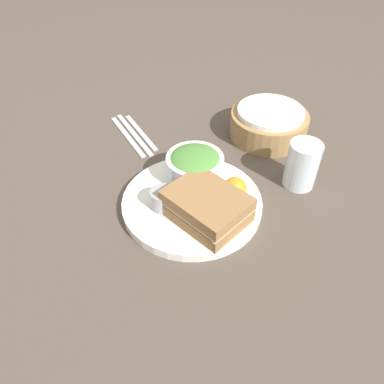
{
  "coord_description": "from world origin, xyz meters",
  "views": [
    {
      "loc": [
        0.42,
        -0.33,
        0.53
      ],
      "look_at": [
        0.0,
        0.0,
        0.04
      ],
      "focal_mm": 35.0,
      "sensor_mm": 36.0,
      "label": 1
    }
  ],
  "objects_px": {
    "drink_glass": "(302,165)",
    "spoon": "(141,132)",
    "sandwich": "(207,206)",
    "bread_basket": "(269,123)",
    "dressing_cup": "(163,199)",
    "plate": "(192,203)",
    "salad_bowl": "(195,165)",
    "knife": "(134,134)",
    "fork": "(127,136)"
  },
  "relations": [
    {
      "from": "drink_glass",
      "to": "spoon",
      "type": "height_order",
      "value": "drink_glass"
    },
    {
      "from": "sandwich",
      "to": "bread_basket",
      "type": "height_order",
      "value": "sandwich"
    },
    {
      "from": "bread_basket",
      "to": "sandwich",
      "type": "bearing_deg",
      "value": -66.81
    },
    {
      "from": "spoon",
      "to": "dressing_cup",
      "type": "bearing_deg",
      "value": 165.18
    },
    {
      "from": "bread_basket",
      "to": "plate",
      "type": "bearing_deg",
      "value": -75.19
    },
    {
      "from": "sandwich",
      "to": "salad_bowl",
      "type": "relative_size",
      "value": 1.31
    },
    {
      "from": "bread_basket",
      "to": "knife",
      "type": "bearing_deg",
      "value": -128.8
    },
    {
      "from": "fork",
      "to": "drink_glass",
      "type": "bearing_deg",
      "value": -144.11
    },
    {
      "from": "plate",
      "to": "spoon",
      "type": "bearing_deg",
      "value": 167.84
    },
    {
      "from": "fork",
      "to": "spoon",
      "type": "xyz_separation_m",
      "value": [
        0.01,
        0.04,
        0.0
      ]
    },
    {
      "from": "drink_glass",
      "to": "dressing_cup",
      "type": "bearing_deg",
      "value": -111.13
    },
    {
      "from": "plate",
      "to": "bread_basket",
      "type": "height_order",
      "value": "bread_basket"
    },
    {
      "from": "knife",
      "to": "salad_bowl",
      "type": "bearing_deg",
      "value": -171.01
    },
    {
      "from": "drink_glass",
      "to": "sandwich",
      "type": "bearing_deg",
      "value": -98.32
    },
    {
      "from": "salad_bowl",
      "to": "dressing_cup",
      "type": "distance_m",
      "value": 0.1
    },
    {
      "from": "knife",
      "to": "drink_glass",
      "type": "bearing_deg",
      "value": -146.13
    },
    {
      "from": "salad_bowl",
      "to": "dressing_cup",
      "type": "height_order",
      "value": "salad_bowl"
    },
    {
      "from": "salad_bowl",
      "to": "dressing_cup",
      "type": "relative_size",
      "value": 2.35
    },
    {
      "from": "sandwich",
      "to": "spoon",
      "type": "xyz_separation_m",
      "value": [
        -0.34,
        0.07,
        -0.04
      ]
    },
    {
      "from": "sandwich",
      "to": "knife",
      "type": "height_order",
      "value": "sandwich"
    },
    {
      "from": "knife",
      "to": "fork",
      "type": "bearing_deg",
      "value": 90.0
    },
    {
      "from": "fork",
      "to": "salad_bowl",
      "type": "bearing_deg",
      "value": -166.84
    },
    {
      "from": "dressing_cup",
      "to": "bread_basket",
      "type": "relative_size",
      "value": 0.27
    },
    {
      "from": "drink_glass",
      "to": "bread_basket",
      "type": "distance_m",
      "value": 0.19
    },
    {
      "from": "bread_basket",
      "to": "knife",
      "type": "distance_m",
      "value": 0.33
    },
    {
      "from": "plate",
      "to": "drink_glass",
      "type": "bearing_deg",
      "value": 68.62
    },
    {
      "from": "salad_bowl",
      "to": "knife",
      "type": "bearing_deg",
      "value": -179.65
    },
    {
      "from": "dressing_cup",
      "to": "spoon",
      "type": "relative_size",
      "value": 0.28
    },
    {
      "from": "plate",
      "to": "spoon",
      "type": "relative_size",
      "value": 1.57
    },
    {
      "from": "salad_bowl",
      "to": "drink_glass",
      "type": "bearing_deg",
      "value": 52.6
    },
    {
      "from": "fork",
      "to": "knife",
      "type": "xyz_separation_m",
      "value": [
        0.0,
        0.02,
        0.0
      ]
    },
    {
      "from": "bread_basket",
      "to": "spoon",
      "type": "relative_size",
      "value": 1.06
    },
    {
      "from": "sandwich",
      "to": "plate",
      "type": "bearing_deg",
      "value": 171.84
    },
    {
      "from": "sandwich",
      "to": "fork",
      "type": "distance_m",
      "value": 0.35
    },
    {
      "from": "plate",
      "to": "fork",
      "type": "bearing_deg",
      "value": 174.89
    },
    {
      "from": "knife",
      "to": "sandwich",
      "type": "bearing_deg",
      "value": -179.93
    },
    {
      "from": "salad_bowl",
      "to": "spoon",
      "type": "height_order",
      "value": "salad_bowl"
    },
    {
      "from": "dressing_cup",
      "to": "fork",
      "type": "xyz_separation_m",
      "value": [
        -0.27,
        0.08,
        -0.04
      ]
    },
    {
      "from": "fork",
      "to": "bread_basket",
      "type": "bearing_deg",
      "value": -118.67
    },
    {
      "from": "salad_bowl",
      "to": "knife",
      "type": "xyz_separation_m",
      "value": [
        -0.24,
        -0.0,
        -0.05
      ]
    },
    {
      "from": "dressing_cup",
      "to": "fork",
      "type": "distance_m",
      "value": 0.29
    },
    {
      "from": "plate",
      "to": "dressing_cup",
      "type": "bearing_deg",
      "value": -110.1
    },
    {
      "from": "fork",
      "to": "dressing_cup",
      "type": "bearing_deg",
      "value": 172.24
    },
    {
      "from": "plate",
      "to": "bread_basket",
      "type": "relative_size",
      "value": 1.48
    },
    {
      "from": "knife",
      "to": "spoon",
      "type": "distance_m",
      "value": 0.02
    },
    {
      "from": "spoon",
      "to": "plate",
      "type": "bearing_deg",
      "value": 176.47
    },
    {
      "from": "dressing_cup",
      "to": "drink_glass",
      "type": "height_order",
      "value": "drink_glass"
    },
    {
      "from": "bread_basket",
      "to": "knife",
      "type": "xyz_separation_m",
      "value": [
        -0.21,
        -0.26,
        -0.03
      ]
    },
    {
      "from": "dressing_cup",
      "to": "spoon",
      "type": "bearing_deg",
      "value": 156.54
    },
    {
      "from": "sandwich",
      "to": "knife",
      "type": "distance_m",
      "value": 0.35
    }
  ]
}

